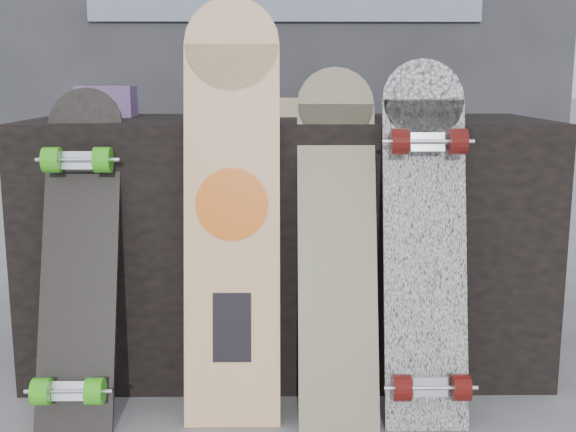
{
  "coord_description": "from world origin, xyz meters",
  "views": [
    {
      "loc": [
        -0.02,
        -1.79,
        0.93
      ],
      "look_at": [
        -0.0,
        0.2,
        0.54
      ],
      "focal_mm": 45.0,
      "sensor_mm": 36.0,
      "label": 1
    }
  ],
  "objects_px": {
    "vendor_table": "(287,242)",
    "skateboard_dark": "(79,251)",
    "longboard_celtic": "(337,233)",
    "longboard_geisha": "(232,198)",
    "longboard_cascadia": "(426,238)"
  },
  "relations": [
    {
      "from": "longboard_geisha",
      "to": "skateboard_dark",
      "type": "xyz_separation_m",
      "value": [
        -0.42,
        -0.02,
        -0.14
      ]
    },
    {
      "from": "skateboard_dark",
      "to": "longboard_cascadia",
      "type": "bearing_deg",
      "value": -1.65
    },
    {
      "from": "longboard_geisha",
      "to": "longboard_cascadia",
      "type": "bearing_deg",
      "value": -4.66
    },
    {
      "from": "longboard_celtic",
      "to": "vendor_table",
      "type": "bearing_deg",
      "value": 109.82
    },
    {
      "from": "longboard_celtic",
      "to": "longboard_cascadia",
      "type": "height_order",
      "value": "longboard_cascadia"
    },
    {
      "from": "vendor_table",
      "to": "longboard_celtic",
      "type": "height_order",
      "value": "longboard_celtic"
    },
    {
      "from": "vendor_table",
      "to": "longboard_geisha",
      "type": "xyz_separation_m",
      "value": [
        -0.15,
        -0.37,
        0.21
      ]
    },
    {
      "from": "longboard_geisha",
      "to": "longboard_cascadia",
      "type": "distance_m",
      "value": 0.53
    },
    {
      "from": "longboard_geisha",
      "to": "longboard_celtic",
      "type": "distance_m",
      "value": 0.3
    },
    {
      "from": "vendor_table",
      "to": "longboard_celtic",
      "type": "bearing_deg",
      "value": -70.18
    },
    {
      "from": "vendor_table",
      "to": "longboard_cascadia",
      "type": "height_order",
      "value": "longboard_cascadia"
    },
    {
      "from": "vendor_table",
      "to": "skateboard_dark",
      "type": "distance_m",
      "value": 0.69
    },
    {
      "from": "vendor_table",
      "to": "longboard_celtic",
      "type": "distance_m",
      "value": 0.41
    },
    {
      "from": "longboard_geisha",
      "to": "vendor_table",
      "type": "bearing_deg",
      "value": 67.21
    },
    {
      "from": "longboard_celtic",
      "to": "skateboard_dark",
      "type": "distance_m",
      "value": 0.7
    }
  ]
}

